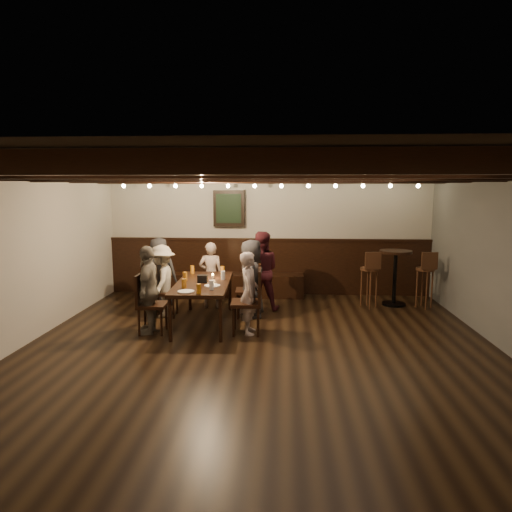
# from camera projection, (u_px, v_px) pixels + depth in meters

# --- Properties ---
(room) EXTENTS (7.00, 7.00, 7.00)m
(room) POSITION_uv_depth(u_px,v_px,m) (250.00, 250.00, 8.03)
(room) COLOR black
(room) RESTS_ON ground
(dining_table) EXTENTS (0.90, 1.86, 0.68)m
(dining_table) POSITION_uv_depth(u_px,v_px,m) (203.00, 285.00, 7.20)
(dining_table) COLOR black
(dining_table) RESTS_ON floor
(chair_left_near) EXTENTS (0.41, 0.41, 0.85)m
(chair_left_near) POSITION_uv_depth(u_px,v_px,m) (165.00, 301.00, 7.71)
(chair_left_near) COLOR black
(chair_left_near) RESTS_ON floor
(chair_left_far) EXTENTS (0.42, 0.42, 0.89)m
(chair_left_far) POSITION_uv_depth(u_px,v_px,m) (152.00, 315.00, 6.82)
(chair_left_far) COLOR black
(chair_left_far) RESTS_ON floor
(chair_right_near) EXTENTS (0.44, 0.44, 0.92)m
(chair_right_near) POSITION_uv_depth(u_px,v_px,m) (250.00, 300.00, 7.68)
(chair_right_near) COLOR black
(chair_right_near) RESTS_ON floor
(chair_right_far) EXTENTS (0.46, 0.46, 0.97)m
(chair_right_far) POSITION_uv_depth(u_px,v_px,m) (248.00, 314.00, 6.79)
(chair_right_far) COLOR black
(chair_right_far) RESTS_ON floor
(person_bench_left) EXTENTS (0.65, 0.44, 1.29)m
(person_bench_left) POSITION_uv_depth(u_px,v_px,m) (159.00, 274.00, 8.10)
(person_bench_left) COLOR #29292C
(person_bench_left) RESTS_ON floor
(person_bench_centre) EXTENTS (0.45, 0.30, 1.20)m
(person_bench_centre) POSITION_uv_depth(u_px,v_px,m) (211.00, 275.00, 8.24)
(person_bench_centre) COLOR gray
(person_bench_centre) RESTS_ON floor
(person_bench_right) EXTENTS (0.70, 0.56, 1.40)m
(person_bench_right) POSITION_uv_depth(u_px,v_px,m) (261.00, 271.00, 8.06)
(person_bench_right) COLOR #4D1A22
(person_bench_right) RESTS_ON floor
(person_left_near) EXTENTS (0.48, 0.80, 1.22)m
(person_left_near) POSITION_uv_depth(u_px,v_px,m) (162.00, 281.00, 7.66)
(person_left_near) COLOR #ABA491
(person_left_near) RESTS_ON floor
(person_left_far) EXTENTS (0.35, 0.78, 1.32)m
(person_left_far) POSITION_uv_depth(u_px,v_px,m) (149.00, 290.00, 6.76)
(person_left_far) COLOR slate
(person_left_far) RESTS_ON floor
(person_right_near) EXTENTS (0.44, 0.66, 1.31)m
(person_right_near) POSITION_uv_depth(u_px,v_px,m) (251.00, 278.00, 7.62)
(person_right_near) COLOR #2A292C
(person_right_near) RESTS_ON floor
(person_right_far) EXTENTS (0.31, 0.46, 1.23)m
(person_right_far) POSITION_uv_depth(u_px,v_px,m) (249.00, 293.00, 6.74)
(person_right_far) COLOR #AE9993
(person_right_far) RESTS_ON floor
(pint_a) EXTENTS (0.07, 0.07, 0.14)m
(pint_a) POSITION_uv_depth(u_px,v_px,m) (192.00, 270.00, 7.88)
(pint_a) COLOR #BF7219
(pint_a) RESTS_ON dining_table
(pint_b) EXTENTS (0.07, 0.07, 0.14)m
(pint_b) POSITION_uv_depth(u_px,v_px,m) (223.00, 270.00, 7.82)
(pint_b) COLOR #BF7219
(pint_b) RESTS_ON dining_table
(pint_c) EXTENTS (0.07, 0.07, 0.14)m
(pint_c) POSITION_uv_depth(u_px,v_px,m) (185.00, 276.00, 7.28)
(pint_c) COLOR #BF7219
(pint_c) RESTS_ON dining_table
(pint_d) EXTENTS (0.07, 0.07, 0.14)m
(pint_d) POSITION_uv_depth(u_px,v_px,m) (223.00, 275.00, 7.37)
(pint_d) COLOR silver
(pint_d) RESTS_ON dining_table
(pint_e) EXTENTS (0.07, 0.07, 0.14)m
(pint_e) POSITION_uv_depth(u_px,v_px,m) (184.00, 284.00, 6.74)
(pint_e) COLOR #BF7219
(pint_e) RESTS_ON dining_table
(pint_f) EXTENTS (0.07, 0.07, 0.14)m
(pint_f) POSITION_uv_depth(u_px,v_px,m) (211.00, 285.00, 6.63)
(pint_f) COLOR silver
(pint_f) RESTS_ON dining_table
(pint_g) EXTENTS (0.07, 0.07, 0.14)m
(pint_g) POSITION_uv_depth(u_px,v_px,m) (199.00, 289.00, 6.39)
(pint_g) COLOR #BF7219
(pint_g) RESTS_ON dining_table
(plate_near) EXTENTS (0.24, 0.24, 0.01)m
(plate_near) POSITION_uv_depth(u_px,v_px,m) (186.00, 291.00, 6.50)
(plate_near) COLOR white
(plate_near) RESTS_ON dining_table
(plate_far) EXTENTS (0.24, 0.24, 0.01)m
(plate_far) POSITION_uv_depth(u_px,v_px,m) (212.00, 286.00, 6.89)
(plate_far) COLOR white
(plate_far) RESTS_ON dining_table
(condiment_caddy) EXTENTS (0.15, 0.10, 0.12)m
(condiment_caddy) POSITION_uv_depth(u_px,v_px,m) (202.00, 279.00, 7.13)
(condiment_caddy) COLOR black
(condiment_caddy) RESTS_ON dining_table
(candle) EXTENTS (0.05, 0.05, 0.05)m
(candle) POSITION_uv_depth(u_px,v_px,m) (213.00, 277.00, 7.48)
(candle) COLOR beige
(candle) RESTS_ON dining_table
(high_top_table) EXTENTS (0.58, 0.58, 1.02)m
(high_top_table) POSITION_uv_depth(u_px,v_px,m) (395.00, 269.00, 8.37)
(high_top_table) COLOR black
(high_top_table) RESTS_ON floor
(bar_stool_left) EXTENTS (0.34, 0.35, 1.04)m
(bar_stool_left) POSITION_uv_depth(u_px,v_px,m) (369.00, 287.00, 8.24)
(bar_stool_left) COLOR #3C2013
(bar_stool_left) RESTS_ON floor
(bar_stool_right) EXTENTS (0.33, 0.35, 1.04)m
(bar_stool_right) POSITION_uv_depth(u_px,v_px,m) (425.00, 287.00, 8.22)
(bar_stool_right) COLOR #3C2013
(bar_stool_right) RESTS_ON floor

